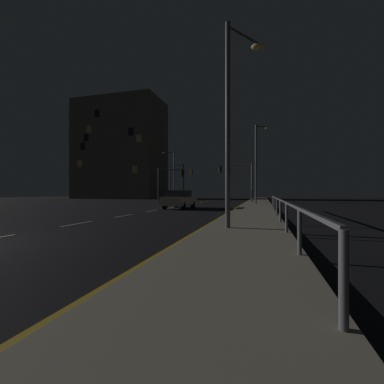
{
  "coord_description": "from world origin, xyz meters",
  "views": [
    {
      "loc": [
        8.0,
        -4.71,
        1.44
      ],
      "look_at": [
        -1.33,
        29.1,
        1.42
      ],
      "focal_mm": 24.03,
      "sensor_mm": 36.0,
      "label": 1
    }
  ],
  "objects_px": {
    "street_lamp_across_street": "(234,106)",
    "street_lamp_far_end": "(172,171)",
    "car": "(179,199)",
    "street_lamp_median": "(258,158)",
    "building_distant": "(121,150)",
    "traffic_light_far_center": "(237,174)",
    "street_lamp_corner": "(182,178)",
    "traffic_light_near_left": "(241,175)",
    "traffic_light_overhead_east": "(180,178)",
    "traffic_light_mid_left": "(170,178)"
  },
  "relations": [
    {
      "from": "street_lamp_across_street",
      "to": "building_distant",
      "type": "bearing_deg",
      "value": 125.64
    },
    {
      "from": "car",
      "to": "traffic_light_overhead_east",
      "type": "distance_m",
      "value": 19.25
    },
    {
      "from": "traffic_light_overhead_east",
      "to": "building_distant",
      "type": "relative_size",
      "value": 0.25
    },
    {
      "from": "street_lamp_across_street",
      "to": "street_lamp_far_end",
      "type": "relative_size",
      "value": 0.91
    },
    {
      "from": "traffic_light_far_center",
      "to": "street_lamp_across_street",
      "type": "height_order",
      "value": "street_lamp_across_street"
    },
    {
      "from": "car",
      "to": "traffic_light_near_left",
      "type": "bearing_deg",
      "value": 73.7
    },
    {
      "from": "traffic_light_far_center",
      "to": "street_lamp_far_end",
      "type": "relative_size",
      "value": 0.64
    },
    {
      "from": "car",
      "to": "traffic_light_mid_left",
      "type": "xyz_separation_m",
      "value": [
        -5.87,
        13.58,
        2.61
      ]
    },
    {
      "from": "traffic_light_overhead_east",
      "to": "street_lamp_median",
      "type": "distance_m",
      "value": 16.31
    },
    {
      "from": "street_lamp_across_street",
      "to": "street_lamp_corner",
      "type": "bearing_deg",
      "value": 110.56
    },
    {
      "from": "traffic_light_overhead_east",
      "to": "street_lamp_far_end",
      "type": "distance_m",
      "value": 2.65
    },
    {
      "from": "street_lamp_corner",
      "to": "building_distant",
      "type": "relative_size",
      "value": 0.32
    },
    {
      "from": "street_lamp_corner",
      "to": "street_lamp_far_end",
      "type": "relative_size",
      "value": 0.82
    },
    {
      "from": "car",
      "to": "traffic_light_far_center",
      "type": "height_order",
      "value": "traffic_light_far_center"
    },
    {
      "from": "traffic_light_near_left",
      "to": "street_lamp_far_end",
      "type": "height_order",
      "value": "street_lamp_far_end"
    },
    {
      "from": "street_lamp_median",
      "to": "traffic_light_far_center",
      "type": "bearing_deg",
      "value": 112.22
    },
    {
      "from": "traffic_light_overhead_east",
      "to": "street_lamp_median",
      "type": "bearing_deg",
      "value": -40.89
    },
    {
      "from": "traffic_light_far_center",
      "to": "traffic_light_mid_left",
      "type": "distance_m",
      "value": 9.4
    },
    {
      "from": "car",
      "to": "street_lamp_median",
      "type": "xyz_separation_m",
      "value": [
        6.4,
        7.47,
        4.3
      ]
    },
    {
      "from": "traffic_light_overhead_east",
      "to": "street_lamp_corner",
      "type": "xyz_separation_m",
      "value": [
        -2.21,
        7.76,
        0.43
      ]
    },
    {
      "from": "building_distant",
      "to": "street_lamp_median",
      "type": "bearing_deg",
      "value": -36.3
    },
    {
      "from": "traffic_light_near_left",
      "to": "traffic_light_overhead_east",
      "type": "distance_m",
      "value": 10.78
    },
    {
      "from": "traffic_light_far_center",
      "to": "street_lamp_corner",
      "type": "bearing_deg",
      "value": 135.9
    },
    {
      "from": "car",
      "to": "street_lamp_median",
      "type": "distance_m",
      "value": 10.74
    },
    {
      "from": "car",
      "to": "traffic_light_mid_left",
      "type": "distance_m",
      "value": 15.02
    },
    {
      "from": "street_lamp_far_end",
      "to": "street_lamp_corner",
      "type": "bearing_deg",
      "value": 93.31
    },
    {
      "from": "street_lamp_across_street",
      "to": "street_lamp_corner",
      "type": "distance_m",
      "value": 39.77
    },
    {
      "from": "traffic_light_mid_left",
      "to": "street_lamp_far_end",
      "type": "distance_m",
      "value": 6.46
    },
    {
      "from": "traffic_light_near_left",
      "to": "building_distant",
      "type": "distance_m",
      "value": 32.01
    },
    {
      "from": "car",
      "to": "building_distant",
      "type": "relative_size",
      "value": 0.21
    },
    {
      "from": "traffic_light_far_center",
      "to": "traffic_light_overhead_east",
      "type": "distance_m",
      "value": 9.95
    },
    {
      "from": "traffic_light_mid_left",
      "to": "building_distant",
      "type": "height_order",
      "value": "building_distant"
    },
    {
      "from": "traffic_light_near_left",
      "to": "building_distant",
      "type": "relative_size",
      "value": 0.24
    },
    {
      "from": "car",
      "to": "building_distant",
      "type": "xyz_separation_m",
      "value": [
        -23.22,
        29.23,
        9.79
      ]
    },
    {
      "from": "traffic_light_mid_left",
      "to": "street_lamp_median",
      "type": "bearing_deg",
      "value": -26.48
    },
    {
      "from": "traffic_light_far_center",
      "to": "street_lamp_median",
      "type": "xyz_separation_m",
      "value": [
        2.94,
        -7.21,
        1.23
      ]
    },
    {
      "from": "street_lamp_corner",
      "to": "street_lamp_far_end",
      "type": "height_order",
      "value": "street_lamp_far_end"
    },
    {
      "from": "street_lamp_median",
      "to": "street_lamp_across_street",
      "type": "bearing_deg",
      "value": -91.57
    },
    {
      "from": "traffic_light_far_center",
      "to": "traffic_light_near_left",
      "type": "distance_m",
      "value": 0.93
    },
    {
      "from": "car",
      "to": "street_lamp_corner",
      "type": "relative_size",
      "value": 0.66
    },
    {
      "from": "car",
      "to": "street_lamp_corner",
      "type": "bearing_deg",
      "value": 107.36
    },
    {
      "from": "traffic_light_mid_left",
      "to": "traffic_light_near_left",
      "type": "distance_m",
      "value": 9.98
    },
    {
      "from": "street_lamp_corner",
      "to": "traffic_light_near_left",
      "type": "bearing_deg",
      "value": -44.18
    },
    {
      "from": "car",
      "to": "traffic_light_far_center",
      "type": "relative_size",
      "value": 0.84
    },
    {
      "from": "traffic_light_mid_left",
      "to": "traffic_light_overhead_east",
      "type": "xyz_separation_m",
      "value": [
        -0.01,
        4.52,
        0.26
      ]
    },
    {
      "from": "traffic_light_mid_left",
      "to": "street_lamp_far_end",
      "type": "relative_size",
      "value": 0.59
    },
    {
      "from": "car",
      "to": "building_distant",
      "type": "height_order",
      "value": "building_distant"
    },
    {
      "from": "traffic_light_far_center",
      "to": "traffic_light_near_left",
      "type": "xyz_separation_m",
      "value": [
        0.64,
        -0.66,
        -0.15
      ]
    },
    {
      "from": "car",
      "to": "building_distant",
      "type": "distance_m",
      "value": 38.59
    },
    {
      "from": "building_distant",
      "to": "street_lamp_across_street",
      "type": "bearing_deg",
      "value": -54.36
    }
  ]
}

